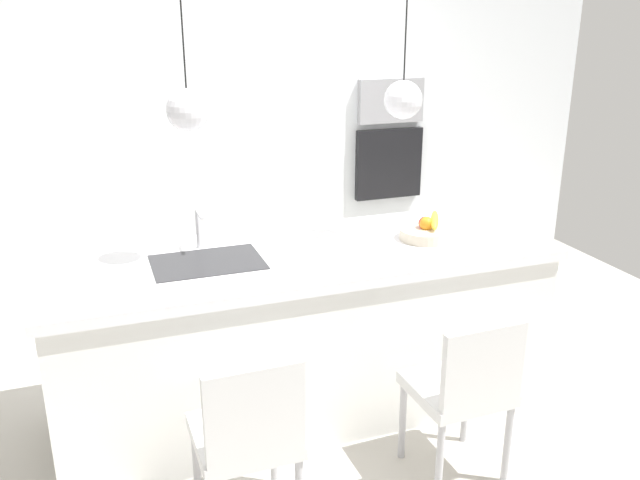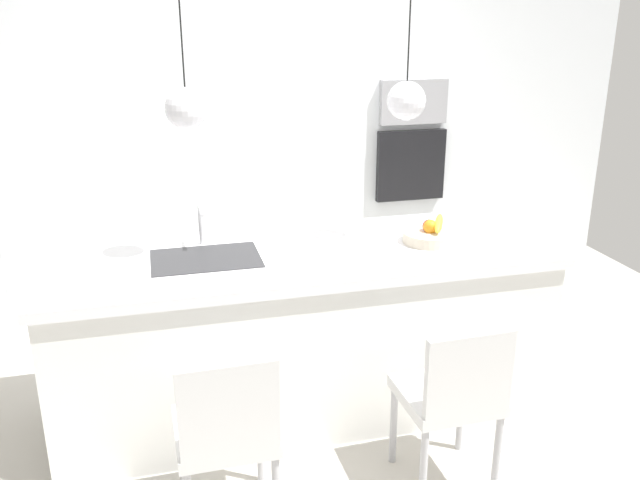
{
  "view_description": "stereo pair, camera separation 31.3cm",
  "coord_description": "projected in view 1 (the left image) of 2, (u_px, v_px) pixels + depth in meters",
  "views": [
    {
      "loc": [
        -1.05,
        -3.2,
        2.17
      ],
      "look_at": [
        0.1,
        0.0,
        1.0
      ],
      "focal_mm": 37.4,
      "sensor_mm": 36.0,
      "label": 1
    },
    {
      "loc": [
        -0.75,
        -3.29,
        2.17
      ],
      "look_at": [
        0.1,
        0.0,
        1.0
      ],
      "focal_mm": 37.4,
      "sensor_mm": 36.0,
      "label": 2
    }
  ],
  "objects": [
    {
      "name": "floor",
      "position": [
        304.0,
        403.0,
        3.89
      ],
      "size": [
        6.6,
        6.6,
        0.0
      ],
      "primitive_type": "plane",
      "color": "#BCB7AD",
      "rests_on": "ground"
    },
    {
      "name": "back_wall",
      "position": [
        232.0,
        135.0,
        4.93
      ],
      "size": [
        6.0,
        0.1,
        2.6
      ],
      "primitive_type": "cube",
      "color": "white",
      "rests_on": "ground"
    },
    {
      "name": "kitchen_island",
      "position": [
        303.0,
        330.0,
        3.73
      ],
      "size": [
        2.72,
        0.94,
        0.95
      ],
      "color": "white",
      "rests_on": "ground"
    },
    {
      "name": "sink_basin",
      "position": [
        207.0,
        263.0,
        3.41
      ],
      "size": [
        0.56,
        0.4,
        0.02
      ],
      "primitive_type": "cube",
      "color": "#2D2D30",
      "rests_on": "kitchen_island"
    },
    {
      "name": "faucet",
      "position": [
        198.0,
        224.0,
        3.56
      ],
      "size": [
        0.02,
        0.17,
        0.22
      ],
      "color": "silver",
      "rests_on": "kitchen_island"
    },
    {
      "name": "fruit_bowl",
      "position": [
        426.0,
        232.0,
        3.75
      ],
      "size": [
        0.29,
        0.29,
        0.16
      ],
      "color": "beige",
      "rests_on": "kitchen_island"
    },
    {
      "name": "microwave",
      "position": [
        390.0,
        101.0,
        5.2
      ],
      "size": [
        0.54,
        0.08,
        0.34
      ],
      "primitive_type": "cube",
      "color": "#9E9EA3",
      "rests_on": "back_wall"
    },
    {
      "name": "oven",
      "position": [
        388.0,
        163.0,
        5.36
      ],
      "size": [
        0.56,
        0.08,
        0.56
      ],
      "primitive_type": "cube",
      "color": "black",
      "rests_on": "back_wall"
    },
    {
      "name": "chair_near",
      "position": [
        248.0,
        434.0,
        2.78
      ],
      "size": [
        0.43,
        0.44,
        0.88
      ],
      "color": "silver",
      "rests_on": "ground"
    },
    {
      "name": "chair_middle",
      "position": [
        465.0,
        387.0,
        3.12
      ],
      "size": [
        0.45,
        0.43,
        0.87
      ],
      "color": "silver",
      "rests_on": "ground"
    },
    {
      "name": "pendant_light_left",
      "position": [
        188.0,
        110.0,
        3.14
      ],
      "size": [
        0.2,
        0.2,
        0.8
      ],
      "color": "silver"
    },
    {
      "name": "pendant_light_right",
      "position": [
        403.0,
        99.0,
        3.5
      ],
      "size": [
        0.2,
        0.2,
        0.8
      ],
      "color": "silver"
    }
  ]
}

